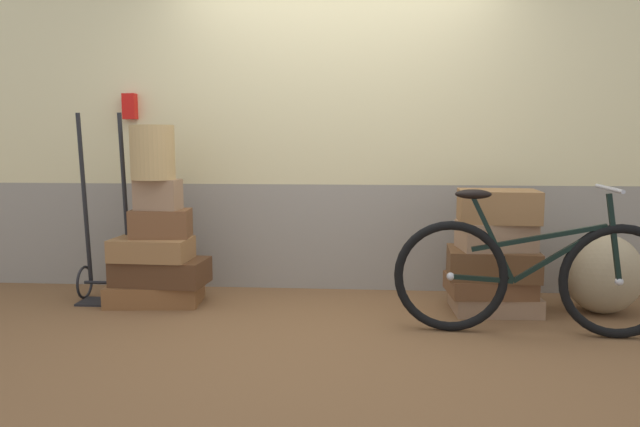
{
  "coord_description": "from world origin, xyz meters",
  "views": [
    {
      "loc": [
        0.22,
        -3.94,
        1.2
      ],
      "look_at": [
        -0.09,
        0.11,
        0.69
      ],
      "focal_mm": 33.52,
      "sensor_mm": 36.0,
      "label": 1
    }
  ],
  "objects_px": {
    "suitcase_0": "(155,293)",
    "suitcase_9": "(498,206)",
    "suitcase_7": "(492,263)",
    "suitcase_8": "(496,236)",
    "suitcase_4": "(158,195)",
    "suitcase_2": "(152,249)",
    "burlap_sack": "(603,274)",
    "suitcase_5": "(494,302)",
    "wicker_basket": "(153,152)",
    "bicycle": "(533,276)",
    "suitcase_3": "(161,223)",
    "suitcase_6": "(489,285)",
    "luggage_trolley": "(106,253)",
    "suitcase_1": "(161,271)"
  },
  "relations": [
    {
      "from": "suitcase_2",
      "to": "suitcase_9",
      "type": "distance_m",
      "value": 2.46
    },
    {
      "from": "suitcase_4",
      "to": "suitcase_5",
      "type": "xyz_separation_m",
      "value": [
        2.39,
        -0.01,
        -0.74
      ]
    },
    {
      "from": "suitcase_1",
      "to": "burlap_sack",
      "type": "xyz_separation_m",
      "value": [
        3.12,
        0.01,
        0.03
      ]
    },
    {
      "from": "suitcase_6",
      "to": "suitcase_7",
      "type": "xyz_separation_m",
      "value": [
        0.01,
        -0.01,
        0.16
      ]
    },
    {
      "from": "suitcase_0",
      "to": "suitcase_9",
      "type": "height_order",
      "value": "suitcase_9"
    },
    {
      "from": "suitcase_0",
      "to": "suitcase_4",
      "type": "bearing_deg",
      "value": -14.83
    },
    {
      "from": "suitcase_5",
      "to": "wicker_basket",
      "type": "xyz_separation_m",
      "value": [
        -2.42,
        -0.0,
        1.04
      ]
    },
    {
      "from": "suitcase_0",
      "to": "bicycle",
      "type": "xyz_separation_m",
      "value": [
        2.56,
        -0.52,
        0.3
      ]
    },
    {
      "from": "suitcase_4",
      "to": "bicycle",
      "type": "distance_m",
      "value": 2.6
    },
    {
      "from": "suitcase_3",
      "to": "suitcase_9",
      "type": "xyz_separation_m",
      "value": [
        2.38,
        -0.04,
        0.15
      ]
    },
    {
      "from": "suitcase_5",
      "to": "suitcase_7",
      "type": "xyz_separation_m",
      "value": [
        -0.03,
        -0.02,
        0.28
      ]
    },
    {
      "from": "suitcase_5",
      "to": "suitcase_9",
      "type": "xyz_separation_m",
      "value": [
        -0.0,
        -0.02,
        0.68
      ]
    },
    {
      "from": "suitcase_2",
      "to": "suitcase_4",
      "type": "height_order",
      "value": "suitcase_4"
    },
    {
      "from": "wicker_basket",
      "to": "suitcase_2",
      "type": "bearing_deg",
      "value": -125.85
    },
    {
      "from": "suitcase_2",
      "to": "suitcase_3",
      "type": "bearing_deg",
      "value": 42.91
    },
    {
      "from": "suitcase_2",
      "to": "wicker_basket",
      "type": "xyz_separation_m",
      "value": [
        0.02,
        0.03,
        0.69
      ]
    },
    {
      "from": "suitcase_4",
      "to": "suitcase_9",
      "type": "height_order",
      "value": "suitcase_4"
    },
    {
      "from": "suitcase_5",
      "to": "suitcase_8",
      "type": "relative_size",
      "value": 1.19
    },
    {
      "from": "wicker_basket",
      "to": "bicycle",
      "type": "relative_size",
      "value": 0.23
    },
    {
      "from": "suitcase_7",
      "to": "suitcase_8",
      "type": "xyz_separation_m",
      "value": [
        0.01,
        0.0,
        0.19
      ]
    },
    {
      "from": "suitcase_0",
      "to": "suitcase_5",
      "type": "bearing_deg",
      "value": -5.59
    },
    {
      "from": "suitcase_3",
      "to": "luggage_trolley",
      "type": "xyz_separation_m",
      "value": [
        -0.45,
        0.06,
        -0.24
      ]
    },
    {
      "from": "suitcase_4",
      "to": "suitcase_7",
      "type": "height_order",
      "value": "suitcase_4"
    },
    {
      "from": "suitcase_2",
      "to": "suitcase_5",
      "type": "xyz_separation_m",
      "value": [
        2.44,
        0.03,
        -0.35
      ]
    },
    {
      "from": "suitcase_0",
      "to": "suitcase_9",
      "type": "xyz_separation_m",
      "value": [
        2.44,
        -0.04,
        0.67
      ]
    },
    {
      "from": "suitcase_5",
      "to": "suitcase_6",
      "type": "bearing_deg",
      "value": -171.74
    },
    {
      "from": "suitcase_4",
      "to": "suitcase_7",
      "type": "xyz_separation_m",
      "value": [
        2.37,
        -0.03,
        -0.46
      ]
    },
    {
      "from": "suitcase_7",
      "to": "wicker_basket",
      "type": "height_order",
      "value": "wicker_basket"
    },
    {
      "from": "suitcase_3",
      "to": "bicycle",
      "type": "height_order",
      "value": "bicycle"
    },
    {
      "from": "suitcase_4",
      "to": "luggage_trolley",
      "type": "bearing_deg",
      "value": 174.74
    },
    {
      "from": "wicker_basket",
      "to": "burlap_sack",
      "type": "relative_size",
      "value": 0.7
    },
    {
      "from": "suitcase_6",
      "to": "suitcase_1",
      "type": "bearing_deg",
      "value": 176.68
    },
    {
      "from": "suitcase_5",
      "to": "wicker_basket",
      "type": "bearing_deg",
      "value": 178.26
    },
    {
      "from": "suitcase_5",
      "to": "luggage_trolley",
      "type": "xyz_separation_m",
      "value": [
        -2.83,
        0.08,
        0.29
      ]
    },
    {
      "from": "suitcase_5",
      "to": "burlap_sack",
      "type": "relative_size",
      "value": 1.05
    },
    {
      "from": "luggage_trolley",
      "to": "burlap_sack",
      "type": "relative_size",
      "value": 2.52
    },
    {
      "from": "suitcase_4",
      "to": "suitcase_5",
      "type": "height_order",
      "value": "suitcase_4"
    },
    {
      "from": "suitcase_2",
      "to": "bicycle",
      "type": "bearing_deg",
      "value": -8.17
    },
    {
      "from": "suitcase_1",
      "to": "suitcase_9",
      "type": "height_order",
      "value": "suitcase_9"
    },
    {
      "from": "suitcase_4",
      "to": "suitcase_8",
      "type": "relative_size",
      "value": 0.64
    },
    {
      "from": "suitcase_3",
      "to": "suitcase_5",
      "type": "distance_m",
      "value": 2.44
    },
    {
      "from": "suitcase_2",
      "to": "suitcase_8",
      "type": "xyz_separation_m",
      "value": [
        2.43,
        0.01,
        0.13
      ]
    },
    {
      "from": "wicker_basket",
      "to": "suitcase_7",
      "type": "bearing_deg",
      "value": -0.47
    },
    {
      "from": "suitcase_0",
      "to": "suitcase_4",
      "type": "distance_m",
      "value": 0.73
    },
    {
      "from": "suitcase_4",
      "to": "luggage_trolley",
      "type": "distance_m",
      "value": 0.63
    },
    {
      "from": "suitcase_8",
      "to": "luggage_trolley",
      "type": "relative_size",
      "value": 0.35
    },
    {
      "from": "suitcase_0",
      "to": "bicycle",
      "type": "relative_size",
      "value": 0.39
    },
    {
      "from": "suitcase_7",
      "to": "burlap_sack",
      "type": "height_order",
      "value": "burlap_sack"
    },
    {
      "from": "suitcase_4",
      "to": "wicker_basket",
      "type": "relative_size",
      "value": 0.8
    },
    {
      "from": "wicker_basket",
      "to": "burlap_sack",
      "type": "height_order",
      "value": "wicker_basket"
    }
  ]
}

